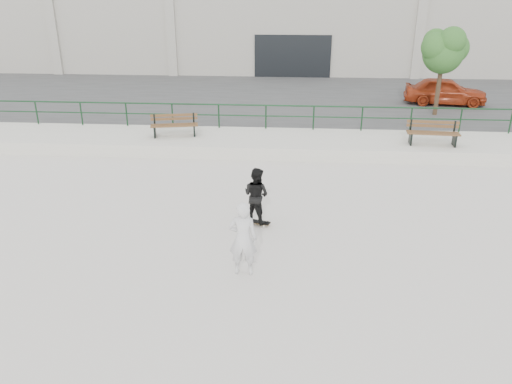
# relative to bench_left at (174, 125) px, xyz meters

# --- Properties ---
(ground) EXTENTS (120.00, 120.00, 0.00)m
(ground) POSITION_rel_bench_left_xyz_m (4.61, -9.46, -0.93)
(ground) COLOR beige
(ground) RESTS_ON ground
(ledge) EXTENTS (30.00, 3.00, 0.50)m
(ledge) POSITION_rel_bench_left_xyz_m (4.61, 0.04, -0.68)
(ledge) COLOR beige
(ledge) RESTS_ON ground
(parking_strip) EXTENTS (60.00, 14.00, 0.50)m
(parking_strip) POSITION_rel_bench_left_xyz_m (4.61, 8.54, -0.68)
(parking_strip) COLOR #3B3B3B
(parking_strip) RESTS_ON ground
(railing) EXTENTS (28.00, 0.06, 1.03)m
(railing) POSITION_rel_bench_left_xyz_m (4.61, 1.34, 0.31)
(railing) COLOR #14381D
(railing) RESTS_ON ledge
(commercial_building) EXTENTS (44.20, 16.33, 8.00)m
(commercial_building) POSITION_rel_bench_left_xyz_m (4.61, 22.54, 3.65)
(commercial_building) COLOR #A9A498
(commercial_building) RESTS_ON ground
(bench_left) EXTENTS (1.95, 0.92, 0.87)m
(bench_left) POSITION_rel_bench_left_xyz_m (0.00, 0.00, 0.00)
(bench_left) COLOR #56361D
(bench_left) RESTS_ON ledge
(bench_right) EXTENTS (1.97, 0.71, 0.89)m
(bench_right) POSITION_rel_bench_left_xyz_m (10.06, -0.45, 0.01)
(bench_right) COLOR #56361D
(bench_right) RESTS_ON ledge
(tree) EXTENTS (2.25, 2.00, 4.00)m
(tree) POSITION_rel_bench_left_xyz_m (11.44, 4.45, 2.57)
(tree) COLOR #4A3925
(tree) RESTS_ON parking_strip
(red_car) EXTENTS (4.20, 2.19, 1.36)m
(red_car) POSITION_rel_bench_left_xyz_m (12.43, 6.76, 0.25)
(red_car) COLOR #992E12
(red_car) RESTS_ON parking_strip
(skateboard) EXTENTS (0.80, 0.42, 0.09)m
(skateboard) POSITION_rel_bench_left_xyz_m (3.82, -6.85, -0.86)
(skateboard) COLOR black
(skateboard) RESTS_ON ground
(standing_skater) EXTENTS (0.95, 0.89, 1.56)m
(standing_skater) POSITION_rel_bench_left_xyz_m (3.82, -6.85, -0.06)
(standing_skater) COLOR black
(standing_skater) RESTS_ON skateboard
(seated_skater) EXTENTS (0.65, 0.43, 1.77)m
(seated_skater) POSITION_rel_bench_left_xyz_m (3.71, -9.41, -0.04)
(seated_skater) COLOR silver
(seated_skater) RESTS_ON ground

